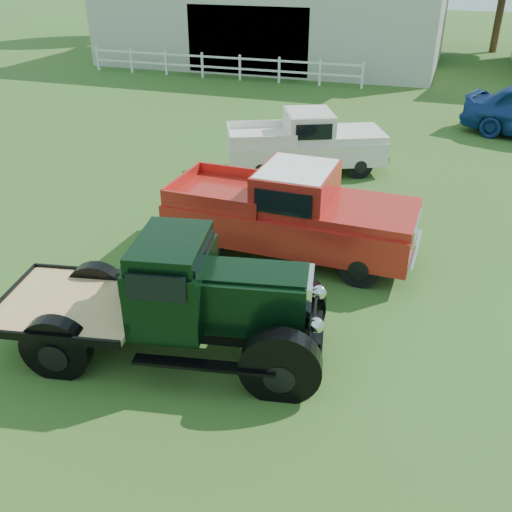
% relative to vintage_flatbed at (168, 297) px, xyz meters
% --- Properties ---
extents(ground, '(120.00, 120.00, 0.00)m').
position_rel_vintage_flatbed_xyz_m(ground, '(0.67, 0.46, -1.02)').
color(ground, '#326523').
extents(shed_left, '(18.80, 10.20, 5.60)m').
position_rel_vintage_flatbed_xyz_m(shed_left, '(-6.33, 26.46, 1.78)').
color(shed_left, '#979A8B').
rests_on(shed_left, ground).
extents(fence_rail, '(14.20, 0.16, 1.20)m').
position_rel_vintage_flatbed_xyz_m(fence_rail, '(-7.33, 20.46, -0.42)').
color(fence_rail, white).
rests_on(fence_rail, ground).
extents(vintage_flatbed, '(5.46, 2.97, 2.05)m').
position_rel_vintage_flatbed_xyz_m(vintage_flatbed, '(0.00, 0.00, 0.00)').
color(vintage_flatbed, black).
rests_on(vintage_flatbed, ground).
extents(red_pickup, '(5.36, 2.18, 1.94)m').
position_rel_vintage_flatbed_xyz_m(red_pickup, '(0.87, 3.90, -0.06)').
color(red_pickup, '#AB1F18').
rests_on(red_pickup, ground).
extents(white_pickup, '(4.96, 3.55, 1.70)m').
position_rel_vintage_flatbed_xyz_m(white_pickup, '(-0.11, 8.95, -0.17)').
color(white_pickup, silver).
rests_on(white_pickup, ground).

